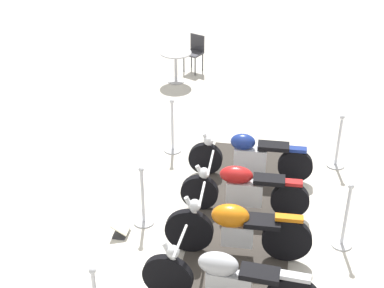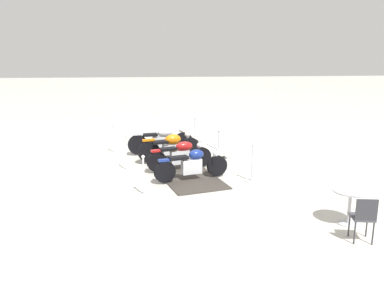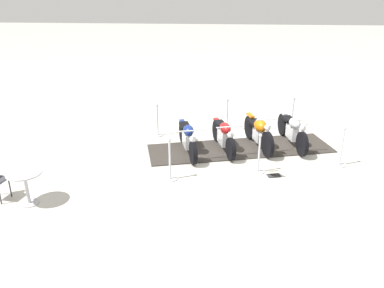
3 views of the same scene
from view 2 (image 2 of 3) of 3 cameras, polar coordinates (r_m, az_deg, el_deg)
The scene contains 15 objects.
ground_plane at distance 12.88m, azimuth -2.48°, elevation -3.03°, with size 80.00×80.00×0.00m, color beige.
display_platform at distance 12.88m, azimuth -2.48°, elevation -2.97°, with size 5.34×1.52×0.03m, color #38332D.
motorcycle_navy at distance 11.33m, azimuth 0.06°, elevation -2.87°, with size 2.14×0.92×0.90m.
motorcycle_maroon at distance 12.28m, azimuth -1.61°, elevation -1.53°, with size 2.02×0.88×0.91m.
motorcycle_copper at distance 13.24m, azimuth -3.07°, elevation -0.23°, with size 2.07×0.81×1.05m.
motorcycle_chrome at distance 14.22m, azimuth -4.29°, elevation 0.65°, with size 2.31×0.72×1.01m.
stanchion_left_front at distance 10.31m, azimuth -6.85°, elevation -5.48°, with size 0.34×0.34×1.06m.
stanchion_right_mid at distance 13.33m, azimuth 3.85°, elevation -0.98°, with size 0.33×0.33×1.06m.
stanchion_right_front at distance 11.37m, azimuth 8.51°, elevation -3.63°, with size 0.34×0.34×1.10m.
stanchion_left_rear at distance 14.60m, azimuth -11.02°, elevation 0.05°, with size 0.33×0.33×1.04m.
stanchion_right_rear at distance 15.37m, azimuth 0.42°, elevation 0.99°, with size 0.35×0.35×1.10m.
stanchion_left_mid at distance 12.42m, azimuth -9.30°, elevation -2.05°, with size 0.32×0.32×1.12m.
info_placard at distance 13.79m, azimuth 4.38°, elevation -1.62°, with size 0.33×0.37×0.23m.
cafe_table at distance 9.15m, azimuth 21.51°, elevation -7.22°, with size 0.75×0.75×0.76m.
cafe_chair_near_table at distance 8.44m, azimuth 23.14°, elevation -9.37°, with size 0.46×0.46×0.92m.
Camera 2 is at (-0.54, -12.34, 3.66)m, focal length 37.65 mm.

